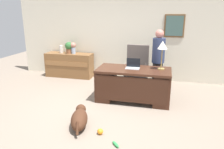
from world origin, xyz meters
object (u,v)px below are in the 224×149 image
credenza (69,65)px  vase_with_flowers (73,47)px  dog_lying (79,118)px  dog_toy_bone (116,144)px  dog_toy_ball (100,132)px  armchair (137,69)px  laptop (133,66)px  person_standing (158,60)px  potted_plant (69,47)px  desk (133,84)px  vase_empty (61,49)px  desk_lamp (162,47)px

credenza → vase_with_flowers: 0.60m
dog_lying → dog_toy_bone: size_ratio=4.42×
dog_toy_ball → dog_toy_bone: dog_toy_ball is taller
armchair → laptop: armchair is taller
vase_with_flowers → dog_lying: bearing=-64.9°
vase_with_flowers → armchair: bearing=-13.6°
person_standing → dog_lying: size_ratio=1.95×
person_standing → potted_plant: 2.89m
desk → vase_with_flowers: size_ratio=4.81×
credenza → vase_with_flowers: (0.16, 0.00, 0.58)m
credenza → armchair: size_ratio=1.30×
armchair → credenza: bearing=167.3°
credenza → dog_lying: credenza is taller
potted_plant → dog_toy_bone: size_ratio=1.91×
desk → dog_toy_bone: bearing=-89.6°
potted_plant → desk: bearing=-33.0°
dog_lying → credenza: bearing=117.7°
person_standing → desk: bearing=-122.0°
laptop → vase_with_flowers: size_ratio=0.91×
desk → credenza: desk is taller
laptop → potted_plant: (-2.26, 1.40, 0.13)m
vase_with_flowers → vase_empty: (-0.42, 0.00, -0.07)m
dog_toy_ball → dog_toy_bone: size_ratio=0.55×
person_standing → vase_with_flowers: size_ratio=4.62×
vase_empty → dog_toy_bone: size_ratio=1.32×
credenza → desk_lamp: bearing=-24.7°
vase_empty → armchair: bearing=-11.4°
laptop → person_standing: bearing=53.1°
dog_lying → person_standing: bearing=60.1°
credenza → dog_toy_bone: 4.10m
laptop → vase_empty: vase_empty is taller
desk → person_standing: 1.05m
dog_toy_ball → potted_plant: bearing=122.4°
laptop → dog_toy_bone: laptop is taller
laptop → vase_with_flowers: (-2.11, 1.40, 0.13)m
vase_with_flowers → dog_toy_bone: (2.15, -3.36, -0.94)m
vase_empty → dog_toy_bone: bearing=-52.5°
desk_lamp → dog_toy_ball: size_ratio=6.28×
laptop → desk_lamp: (0.64, 0.05, 0.46)m
vase_empty → vase_with_flowers: bearing=0.0°
armchair → potted_plant: size_ratio=3.24×
dog_toy_ball → person_standing: bearing=71.0°
dog_lying → vase_with_flowers: vase_with_flowers is taller
dog_lying → dog_toy_ball: bearing=-21.7°
dog_lying → desk_lamp: size_ratio=1.28×
dog_lying → dog_toy_ball: dog_lying is taller
armchair → vase_with_flowers: (-2.09, 0.51, 0.45)m
desk → credenza: 2.75m
dog_lying → desk_lamp: 2.39m
laptop → desk_lamp: size_ratio=0.49×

